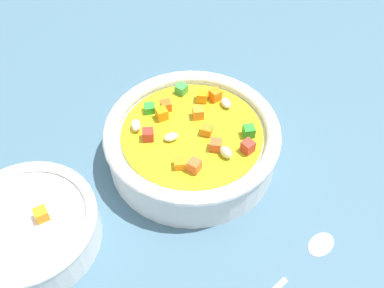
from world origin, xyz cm
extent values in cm
cube|color=#42667A|center=(0.00, 0.00, -1.00)|extent=(140.00, 140.00, 2.00)
cylinder|color=white|center=(0.00, 0.00, 2.21)|extent=(20.57, 20.57, 4.42)
torus|color=white|center=(0.00, 0.00, 4.96)|extent=(21.13, 21.13, 1.79)
cylinder|color=gold|center=(0.00, 0.00, 4.62)|extent=(16.92, 16.92, 0.40)
ellipsoid|color=beige|center=(6.14, -0.41, 5.28)|extent=(1.78, 2.08, 0.93)
cube|color=green|center=(-1.04, 6.19, 5.33)|extent=(1.74, 1.74, 1.02)
cube|color=red|center=(-4.25, 3.00, 5.50)|extent=(1.78, 1.78, 1.35)
cube|color=red|center=(2.24, -6.58, 5.55)|extent=(1.36, 1.36, 1.45)
cube|color=orange|center=(-4.66, -2.54, 5.32)|extent=(1.78, 1.78, 1.00)
cube|color=orange|center=(1.05, -1.37, 5.37)|extent=(1.70, 1.70, 1.10)
ellipsoid|color=beige|center=(-2.50, 0.98, 5.24)|extent=(2.07, 1.74, 0.85)
cube|color=orange|center=(-0.81, 4.26, 5.54)|extent=(1.63, 1.63, 1.44)
cube|color=orange|center=(0.59, 5.00, 5.43)|extent=(1.73, 1.73, 1.23)
cube|color=orange|center=(2.36, 1.21, 5.49)|extent=(1.77, 1.77, 1.35)
ellipsoid|color=beige|center=(0.27, -5.24, 5.42)|extent=(1.44, 1.94, 1.20)
cube|color=orange|center=(6.14, 1.75, 5.53)|extent=(1.46, 1.46, 1.43)
cube|color=orange|center=(4.82, 2.80, 5.49)|extent=(1.76, 1.76, 1.34)
cube|color=#DE5A28|center=(-0.31, -3.70, 5.44)|extent=(1.74, 1.74, 1.24)
cube|color=orange|center=(-3.90, -4.02, 5.53)|extent=(1.50, 1.50, 1.42)
ellipsoid|color=beige|center=(-4.18, 5.17, 5.41)|extent=(1.99, 2.08, 1.19)
cube|color=green|center=(4.07, 5.72, 5.40)|extent=(1.43, 1.43, 1.15)
cube|color=green|center=(4.20, -5.16, 5.49)|extent=(1.76, 1.76, 1.34)
ellipsoid|color=silver|center=(0.77, -18.57, 0.44)|extent=(3.69, 2.64, 0.88)
cylinder|color=white|center=(-20.29, 4.77, 1.83)|extent=(15.01, 15.01, 3.65)
torus|color=white|center=(-20.29, 4.77, 3.95)|extent=(15.16, 15.16, 1.20)
cube|color=orange|center=(-18.71, 3.75, 4.32)|extent=(1.67, 1.67, 1.34)
camera|label=1|loc=(-25.79, -24.35, 43.83)|focal=41.63mm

